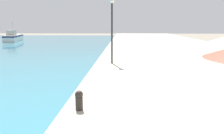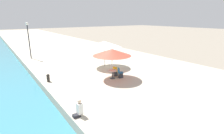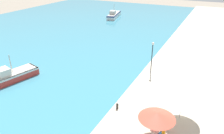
{
  "view_description": "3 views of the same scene",
  "coord_description": "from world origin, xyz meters",
  "px_view_note": "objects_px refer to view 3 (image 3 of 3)",
  "views": [
    {
      "loc": [
        1.99,
        2.24,
        3.37
      ],
      "look_at": [
        1.5,
        13.64,
        1.44
      ],
      "focal_mm": 40.0,
      "sensor_mm": 36.0,
      "label": 1
    },
    {
      "loc": [
        -2.9,
        -4.14,
        5.71
      ],
      "look_at": [
        5.4,
        7.65,
        1.64
      ],
      "focal_mm": 28.0,
      "sensor_mm": 36.0,
      "label": 2
    },
    {
      "loc": [
        8.63,
        -7.67,
        14.62
      ],
      "look_at": [
        -4.0,
        18.0,
        1.24
      ],
      "focal_mm": 35.0,
      "sensor_mm": 36.0,
      "label": 3
    }
  ],
  "objects_px": {
    "cafe_chair_right": "(162,133)",
    "cafe_umbrella_pink": "(157,116)",
    "mooring_bollard": "(117,106)",
    "fishing_boat_mid": "(114,15)",
    "lamppost": "(152,52)",
    "cafe_umbrella_white": "(182,98)",
    "fishing_boat_near": "(12,75)",
    "cafe_table": "(155,132)"
  },
  "relations": [
    {
      "from": "fishing_boat_near",
      "to": "fishing_boat_mid",
      "type": "relative_size",
      "value": 0.73
    },
    {
      "from": "cafe_umbrella_white",
      "to": "fishing_boat_mid",
      "type": "bearing_deg",
      "value": 123.3
    },
    {
      "from": "cafe_umbrella_pink",
      "to": "cafe_table",
      "type": "xyz_separation_m",
      "value": [
        -0.03,
        -0.11,
        -1.75
      ]
    },
    {
      "from": "fishing_boat_near",
      "to": "lamppost",
      "type": "height_order",
      "value": "lamppost"
    },
    {
      "from": "mooring_bollard",
      "to": "lamppost",
      "type": "relative_size",
      "value": 0.14
    },
    {
      "from": "cafe_chair_right",
      "to": "mooring_bollard",
      "type": "xyz_separation_m",
      "value": [
        -5.39,
        2.01,
        0.02
      ]
    },
    {
      "from": "fishing_boat_mid",
      "to": "cafe_chair_right",
      "type": "bearing_deg",
      "value": -71.69
    },
    {
      "from": "cafe_table",
      "to": "lamppost",
      "type": "xyz_separation_m",
      "value": [
        -4.15,
        12.39,
        2.56
      ]
    },
    {
      "from": "fishing_boat_mid",
      "to": "mooring_bollard",
      "type": "height_order",
      "value": "fishing_boat_mid"
    },
    {
      "from": "cafe_umbrella_white",
      "to": "cafe_chair_right",
      "type": "bearing_deg",
      "value": -105.85
    },
    {
      "from": "cafe_umbrella_pink",
      "to": "cafe_chair_right",
      "type": "height_order",
      "value": "cafe_umbrella_pink"
    },
    {
      "from": "cafe_table",
      "to": "cafe_chair_right",
      "type": "xyz_separation_m",
      "value": [
        0.62,
        0.38,
        -0.21
      ]
    },
    {
      "from": "cafe_umbrella_white",
      "to": "mooring_bollard",
      "type": "relative_size",
      "value": 5.47
    },
    {
      "from": "fishing_boat_near",
      "to": "cafe_umbrella_white",
      "type": "relative_size",
      "value": 2.0
    },
    {
      "from": "cafe_chair_right",
      "to": "cafe_umbrella_pink",
      "type": "bearing_deg",
      "value": -96.75
    },
    {
      "from": "fishing_boat_mid",
      "to": "cafe_umbrella_pink",
      "type": "distance_m",
      "value": 52.26
    },
    {
      "from": "cafe_umbrella_white",
      "to": "cafe_umbrella_pink",
      "type": "bearing_deg",
      "value": -113.27
    },
    {
      "from": "mooring_bollard",
      "to": "cafe_chair_right",
      "type": "bearing_deg",
      "value": -20.48
    },
    {
      "from": "fishing_boat_mid",
      "to": "mooring_bollard",
      "type": "bearing_deg",
      "value": -76.02
    },
    {
      "from": "fishing_boat_mid",
      "to": "cafe_chair_right",
      "type": "relative_size",
      "value": 10.83
    },
    {
      "from": "cafe_umbrella_pink",
      "to": "fishing_boat_near",
      "type": "bearing_deg",
      "value": 172.78
    },
    {
      "from": "fishing_boat_mid",
      "to": "fishing_boat_near",
      "type": "bearing_deg",
      "value": -95.63
    },
    {
      "from": "fishing_boat_mid",
      "to": "cafe_table",
      "type": "xyz_separation_m",
      "value": [
        25.94,
        -45.42,
        0.33
      ]
    },
    {
      "from": "cafe_umbrella_white",
      "to": "cafe_chair_right",
      "type": "distance_m",
      "value": 3.96
    },
    {
      "from": "cafe_umbrella_pink",
      "to": "fishing_boat_mid",
      "type": "bearing_deg",
      "value": 119.81
    },
    {
      "from": "mooring_bollard",
      "to": "cafe_table",
      "type": "bearing_deg",
      "value": -26.61
    },
    {
      "from": "cafe_chair_right",
      "to": "lamppost",
      "type": "xyz_separation_m",
      "value": [
        -4.76,
        12.01,
        2.77
      ]
    },
    {
      "from": "cafe_umbrella_white",
      "to": "lamppost",
      "type": "distance_m",
      "value": 10.48
    },
    {
      "from": "fishing_boat_mid",
      "to": "cafe_umbrella_white",
      "type": "bearing_deg",
      "value": -68.9
    },
    {
      "from": "fishing_boat_near",
      "to": "mooring_bollard",
      "type": "distance_m",
      "value": 16.25
    },
    {
      "from": "fishing_boat_near",
      "to": "lamppost",
      "type": "relative_size",
      "value": 1.57
    },
    {
      "from": "fishing_boat_mid",
      "to": "mooring_bollard",
      "type": "distance_m",
      "value": 47.95
    },
    {
      "from": "cafe_table",
      "to": "cafe_chair_right",
      "type": "relative_size",
      "value": 0.88
    },
    {
      "from": "cafe_umbrella_pink",
      "to": "cafe_chair_right",
      "type": "bearing_deg",
      "value": 24.87
    },
    {
      "from": "cafe_table",
      "to": "fishing_boat_near",
      "type": "bearing_deg",
      "value": 172.49
    },
    {
      "from": "cafe_umbrella_pink",
      "to": "cafe_table",
      "type": "distance_m",
      "value": 1.75
    },
    {
      "from": "fishing_boat_near",
      "to": "fishing_boat_mid",
      "type": "bearing_deg",
      "value": 110.95
    },
    {
      "from": "cafe_umbrella_pink",
      "to": "cafe_chair_right",
      "type": "relative_size",
      "value": 3.56
    },
    {
      "from": "fishing_boat_near",
      "to": "cafe_umbrella_pink",
      "type": "bearing_deg",
      "value": 7.15
    },
    {
      "from": "cafe_table",
      "to": "mooring_bollard",
      "type": "relative_size",
      "value": 1.22
    },
    {
      "from": "cafe_umbrella_pink",
      "to": "cafe_umbrella_white",
      "type": "height_order",
      "value": "cafe_umbrella_white"
    },
    {
      "from": "cafe_umbrella_pink",
      "to": "lamppost",
      "type": "height_order",
      "value": "lamppost"
    }
  ]
}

